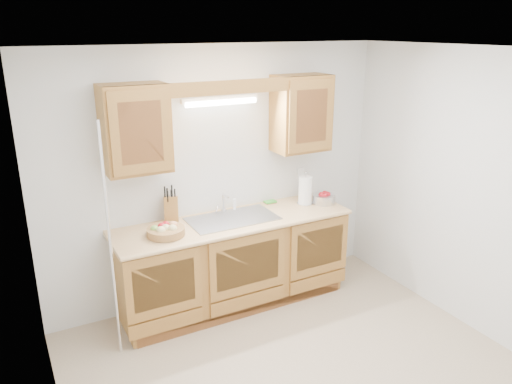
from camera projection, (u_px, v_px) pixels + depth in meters
room at (303, 228)px, 3.63m from camera, size 3.52×3.50×2.50m
base_cabinets at (233, 263)px, 4.89m from camera, size 2.20×0.60×0.86m
countertop at (233, 222)px, 4.74m from camera, size 2.30×0.63×0.04m
upper_cabinet_left at (135, 129)px, 4.19m from camera, size 0.55×0.33×0.75m
upper_cabinet_right at (301, 113)px, 4.93m from camera, size 0.55×0.33×0.75m
valance at (231, 87)px, 4.34m from camera, size 2.20×0.05×0.12m
fluorescent_fixture at (221, 100)px, 4.58m from camera, size 0.76×0.08×0.08m
sink at (233, 226)px, 4.77m from camera, size 0.84×0.46×0.36m
wire_shelf_pole at (111, 245)px, 3.95m from camera, size 0.03×0.03×2.00m
outlet_plate at (301, 173)px, 5.33m from camera, size 0.08×0.01×0.12m
fruit_basket at (166, 230)px, 4.36m from camera, size 0.43×0.43×0.10m
knife_block at (171, 210)px, 4.61m from camera, size 0.19×0.24×0.36m
orange_canister at (169, 211)px, 4.61m from camera, size 0.09×0.09×0.24m
soap_bottle at (171, 212)px, 4.63m from camera, size 0.11×0.11×0.21m
sponge at (270, 202)px, 5.17m from camera, size 0.12×0.08×0.03m
paper_towel at (305, 190)px, 5.11m from camera, size 0.17×0.17×0.35m
apple_bowl at (324, 198)px, 5.16m from camera, size 0.28×0.28×0.12m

